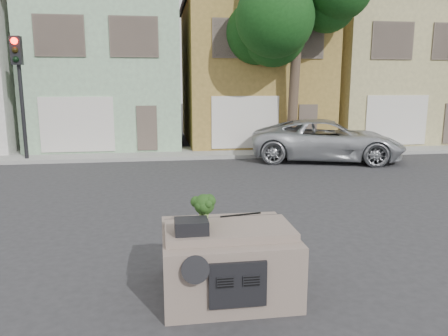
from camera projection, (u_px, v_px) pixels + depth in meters
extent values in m
plane|color=#303033|center=(207.00, 229.00, 9.85)|extent=(120.00, 120.00, 0.00)
cube|color=gray|center=(182.00, 153.00, 20.03)|extent=(40.00, 3.00, 0.15)
cube|color=#93B892|center=(109.00, 72.00, 22.69)|extent=(7.20, 8.20, 7.55)
cube|color=olive|center=(250.00, 73.00, 23.78)|extent=(7.20, 8.20, 7.55)
cube|color=tan|center=(379.00, 73.00, 24.86)|extent=(7.20, 8.20, 7.55)
imported|color=#B4B7BC|center=(326.00, 160.00, 18.55)|extent=(6.83, 4.60, 1.74)
cube|color=black|center=(21.00, 100.00, 17.64)|extent=(0.40, 0.40, 5.10)
cube|color=#133D13|center=(294.00, 60.00, 19.27)|extent=(4.40, 4.00, 8.50)
cube|color=#7A695D|center=(227.00, 258.00, 6.83)|extent=(2.00, 1.80, 1.12)
cube|color=black|center=(191.00, 226.00, 6.28)|extent=(0.48, 0.38, 0.20)
cube|color=black|center=(241.00, 215.00, 7.13)|extent=(0.69, 0.15, 0.02)
cube|color=#193411|center=(204.00, 208.00, 6.70)|extent=(0.47, 0.47, 0.47)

